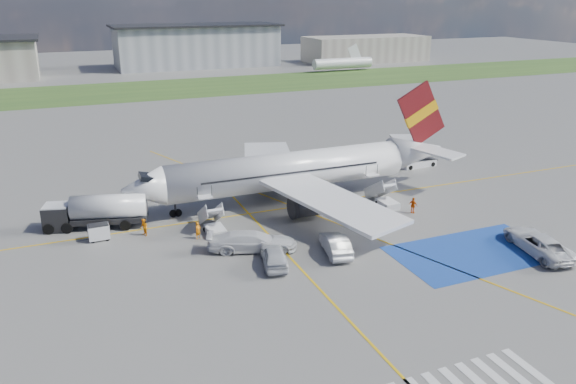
% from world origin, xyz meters
% --- Properties ---
extents(ground, '(400.00, 400.00, 0.00)m').
position_xyz_m(ground, '(0.00, 0.00, 0.00)').
color(ground, '#60605E').
rests_on(ground, ground).
extents(grass_strip, '(400.00, 30.00, 0.01)m').
position_xyz_m(grass_strip, '(0.00, 95.00, 0.01)').
color(grass_strip, '#2D4C1E').
rests_on(grass_strip, ground).
extents(taxiway_line_main, '(120.00, 0.20, 0.01)m').
position_xyz_m(taxiway_line_main, '(0.00, 12.00, 0.01)').
color(taxiway_line_main, gold).
rests_on(taxiway_line_main, ground).
extents(taxiway_line_cross, '(0.20, 60.00, 0.01)m').
position_xyz_m(taxiway_line_cross, '(-5.00, -10.00, 0.01)').
color(taxiway_line_cross, gold).
rests_on(taxiway_line_cross, ground).
extents(taxiway_line_diag, '(20.71, 56.45, 0.01)m').
position_xyz_m(taxiway_line_diag, '(0.00, 12.00, 0.01)').
color(taxiway_line_diag, gold).
rests_on(taxiway_line_diag, ground).
extents(staging_box, '(14.00, 8.00, 0.01)m').
position_xyz_m(staging_box, '(10.00, -4.00, 0.01)').
color(staging_box, '#193F9A').
rests_on(staging_box, ground).
extents(terminal_centre, '(48.00, 18.00, 12.00)m').
position_xyz_m(terminal_centre, '(20.00, 135.00, 6.00)').
color(terminal_centre, gray).
rests_on(terminal_centre, ground).
extents(terminal_east, '(40.00, 16.00, 8.00)m').
position_xyz_m(terminal_east, '(75.00, 128.00, 4.00)').
color(terminal_east, gray).
rests_on(terminal_east, ground).
extents(airliner, '(36.81, 32.95, 11.92)m').
position_xyz_m(airliner, '(1.51, 14.00, 3.39)').
color(airliner, silver).
rests_on(airliner, ground).
extents(airstairs_fwd, '(1.90, 5.20, 3.60)m').
position_xyz_m(airstairs_fwd, '(-9.50, 8.70, 0.62)').
color(airstairs_fwd, silver).
rests_on(airstairs_fwd, ground).
extents(airstairs_aft, '(1.90, 5.20, 3.60)m').
position_xyz_m(airstairs_aft, '(9.00, 8.70, 0.62)').
color(airstairs_aft, silver).
rests_on(airstairs_aft, ground).
extents(fuel_tanker, '(9.68, 4.80, 3.20)m').
position_xyz_m(fuel_tanker, '(-19.38, 14.23, 1.35)').
color(fuel_tanker, black).
rests_on(fuel_tanker, ground).
extents(gpu_cart, '(1.85, 1.23, 1.52)m').
position_xyz_m(gpu_cart, '(-19.53, 11.06, 0.68)').
color(gpu_cart, silver).
rests_on(gpu_cart, ground).
extents(belt_loader, '(5.14, 2.11, 1.52)m').
position_xyz_m(belt_loader, '(20.51, 19.29, 0.38)').
color(belt_loader, silver).
rests_on(belt_loader, ground).
extents(car_silver_a, '(3.04, 5.18, 1.65)m').
position_xyz_m(car_silver_a, '(-6.73, 0.33, 0.83)').
color(car_silver_a, silver).
rests_on(car_silver_a, ground).
extents(car_silver_b, '(2.79, 5.37, 1.68)m').
position_xyz_m(car_silver_b, '(-1.08, 0.43, 0.84)').
color(car_silver_b, '#B3B5BB').
rests_on(car_silver_b, ground).
extents(van_white_a, '(3.82, 6.34, 2.22)m').
position_xyz_m(van_white_a, '(15.17, -5.91, 1.11)').
color(van_white_a, silver).
rests_on(van_white_a, ground).
extents(van_white_b, '(6.20, 4.12, 2.25)m').
position_xyz_m(van_white_b, '(-7.45, 3.73, 1.13)').
color(van_white_b, silver).
rests_on(van_white_b, ground).
extents(crew_fwd, '(0.70, 0.63, 1.60)m').
position_xyz_m(crew_fwd, '(-11.20, 7.93, 0.80)').
color(crew_fwd, orange).
rests_on(crew_fwd, ground).
extents(crew_nose, '(0.82, 0.94, 1.63)m').
position_xyz_m(crew_nose, '(-15.62, 10.45, 0.82)').
color(crew_nose, orange).
rests_on(crew_nose, ground).
extents(crew_aft, '(0.77, 1.06, 1.67)m').
position_xyz_m(crew_aft, '(10.43, 5.79, 0.84)').
color(crew_aft, '#DD600B').
rests_on(crew_aft, ground).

